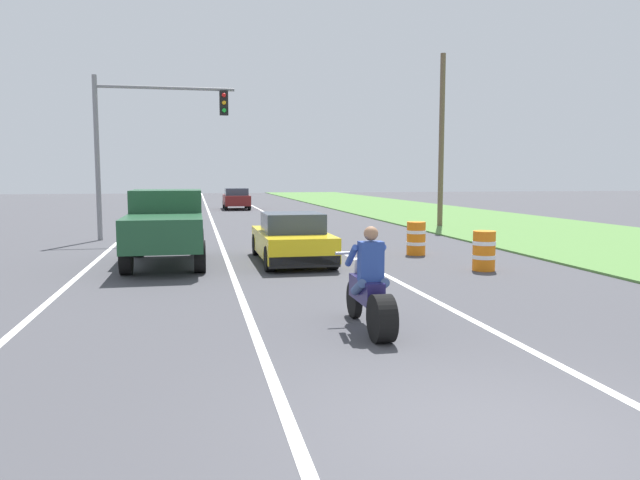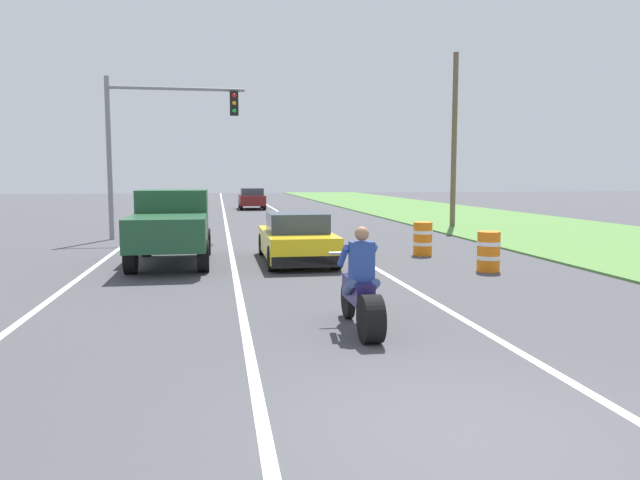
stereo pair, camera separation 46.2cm
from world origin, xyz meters
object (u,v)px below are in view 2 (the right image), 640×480
object	(u,v)px
traffic_light_mast_near	(153,131)
construction_barrel_mid	(423,239)
motorcycle_with_rider	(361,294)
sports_car_yellow	(297,239)
distant_car_far_ahead	(252,198)
construction_barrel_nearest	(489,251)
pickup_truck_left_lane_dark_green	(171,223)

from	to	relation	value
traffic_light_mast_near	construction_barrel_mid	world-z (taller)	traffic_light_mast_near
motorcycle_with_rider	sports_car_yellow	distance (m)	7.69
construction_barrel_mid	distant_car_far_ahead	xyz separation A→B (m)	(-3.63, 26.36, 0.27)
sports_car_yellow	traffic_light_mast_near	distance (m)	9.06
motorcycle_with_rider	construction_barrel_nearest	xyz separation A→B (m)	(4.50, 5.25, -0.09)
sports_car_yellow	pickup_truck_left_lane_dark_green	size ratio (longest dim) A/B	0.90
motorcycle_with_rider	pickup_truck_left_lane_dark_green	xyz separation A→B (m)	(-3.37, 7.98, 0.51)
construction_barrel_nearest	distant_car_far_ahead	world-z (taller)	distant_car_far_ahead
pickup_truck_left_lane_dark_green	traffic_light_mast_near	size ratio (longest dim) A/B	0.80
traffic_light_mast_near	construction_barrel_mid	size ratio (longest dim) A/B	6.00
motorcycle_with_rider	construction_barrel_mid	world-z (taller)	motorcycle_with_rider
pickup_truck_left_lane_dark_green	distant_car_far_ahead	xyz separation A→B (m)	(3.65, 26.86, -0.33)
sports_car_yellow	construction_barrel_nearest	distance (m)	5.12
sports_car_yellow	pickup_truck_left_lane_dark_green	world-z (taller)	pickup_truck_left_lane_dark_green
pickup_truck_left_lane_dark_green	distant_car_far_ahead	bearing A→B (deg)	82.26
pickup_truck_left_lane_dark_green	construction_barrel_nearest	size ratio (longest dim) A/B	4.80
sports_car_yellow	motorcycle_with_rider	bearing A→B (deg)	-90.02
motorcycle_with_rider	pickup_truck_left_lane_dark_green	size ratio (longest dim) A/B	0.46
pickup_truck_left_lane_dark_green	construction_barrel_nearest	bearing A→B (deg)	-19.12
motorcycle_with_rider	construction_barrel_mid	distance (m)	9.33
construction_barrel_mid	pickup_truck_left_lane_dark_green	bearing A→B (deg)	-176.11
traffic_light_mast_near	construction_barrel_nearest	bearing A→B (deg)	-46.85
traffic_light_mast_near	construction_barrel_nearest	world-z (taller)	traffic_light_mast_near
construction_barrel_nearest	motorcycle_with_rider	bearing A→B (deg)	-130.60
sports_car_yellow	construction_barrel_nearest	size ratio (longest dim) A/B	4.30
construction_barrel_nearest	distant_car_far_ahead	xyz separation A→B (m)	(-4.22, 29.59, 0.27)
sports_car_yellow	construction_barrel_mid	world-z (taller)	sports_car_yellow
sports_car_yellow	traffic_light_mast_near	bearing A→B (deg)	122.09
pickup_truck_left_lane_dark_green	construction_barrel_nearest	world-z (taller)	pickup_truck_left_lane_dark_green
traffic_light_mast_near	construction_barrel_nearest	size ratio (longest dim) A/B	6.00
pickup_truck_left_lane_dark_green	construction_barrel_nearest	distance (m)	8.35
pickup_truck_left_lane_dark_green	construction_barrel_mid	bearing A→B (deg)	3.89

